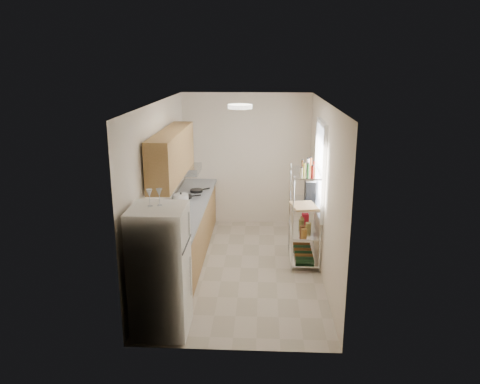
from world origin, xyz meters
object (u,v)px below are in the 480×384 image
(rice_cooker, at_px, (181,200))
(cutting_board, at_px, (304,206))
(frying_pan_large, at_px, (184,197))
(espresso_machine, at_px, (310,188))
(refrigerator, at_px, (160,271))

(rice_cooker, xyz_separation_m, cutting_board, (1.96, -0.30, 0.03))
(cutting_board, bearing_deg, frying_pan_large, 159.20)
(rice_cooker, relative_size, espresso_machine, 0.83)
(frying_pan_large, xyz_separation_m, cutting_board, (1.98, -0.75, 0.10))
(refrigerator, height_order, frying_pan_large, refrigerator)
(rice_cooker, bearing_deg, cutting_board, -8.81)
(refrigerator, relative_size, frying_pan_large, 6.11)
(rice_cooker, height_order, frying_pan_large, rice_cooker)
(refrigerator, height_order, rice_cooker, refrigerator)
(refrigerator, xyz_separation_m, rice_cooker, (-0.12, 2.18, 0.21))
(refrigerator, distance_m, cutting_board, 2.64)
(espresso_machine, bearing_deg, cutting_board, -104.43)
(rice_cooker, height_order, cutting_board, rice_cooker)
(cutting_board, bearing_deg, rice_cooker, 171.19)
(refrigerator, bearing_deg, cutting_board, 45.63)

